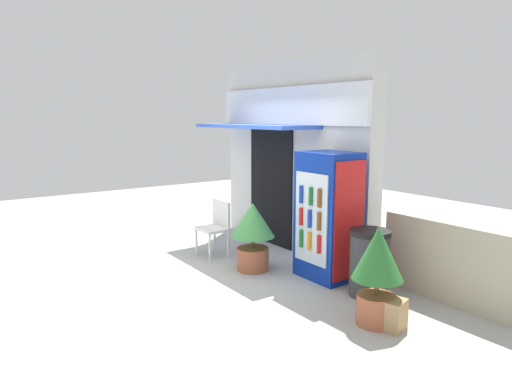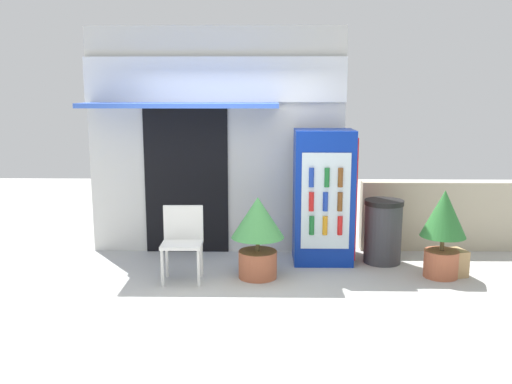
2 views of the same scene
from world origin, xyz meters
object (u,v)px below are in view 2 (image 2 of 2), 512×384
Objects in this scene: plastic_chair at (183,237)px; cardboard_box at (451,263)px; potted_plant_curbside at (443,226)px; drink_cooler at (324,197)px; trash_bin at (383,231)px; potted_plant_near_shop at (258,230)px.

plastic_chair is 2.60× the size of cardboard_box.
potted_plant_curbside is 3.14× the size of cardboard_box.
drink_cooler is 1.76m from cardboard_box.
plastic_chair is 0.83× the size of potted_plant_curbside.
drink_cooler reaches higher than trash_bin.
potted_plant_curbside reaches higher than cardboard_box.
cardboard_box is at bearing 2.33° from potted_plant_near_shop.
plastic_chair is 0.90m from potted_plant_near_shop.
potted_plant_curbside is at bearing 1.45° from potted_plant_near_shop.
potted_plant_near_shop is 1.19× the size of trash_bin.
trash_bin reaches higher than cardboard_box.
trash_bin is at bearing 15.71° from plastic_chair.
drink_cooler is 5.11× the size of cardboard_box.
potted_plant_near_shop is (0.89, 0.09, 0.07)m from plastic_chair.
plastic_chair is 3.27m from cardboard_box.
plastic_chair is at bearing -164.29° from trash_bin.
plastic_chair is (-1.74, -0.75, -0.35)m from drink_cooler.
drink_cooler reaches higher than cardboard_box.
drink_cooler reaches higher than plastic_chair.
drink_cooler is 1.76× the size of potted_plant_near_shop.
plastic_chair is at bearing -177.38° from potted_plant_curbside.
plastic_chair reaches higher than cardboard_box.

